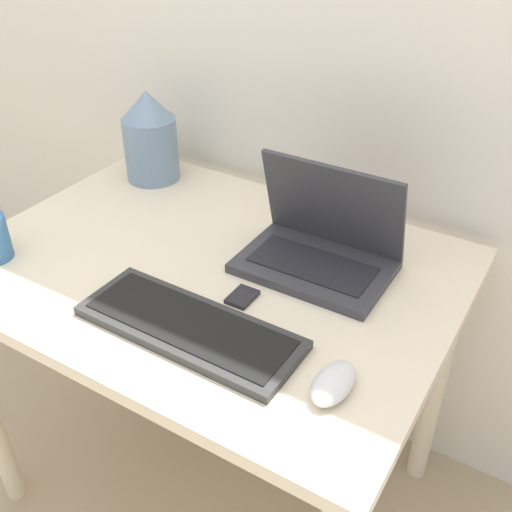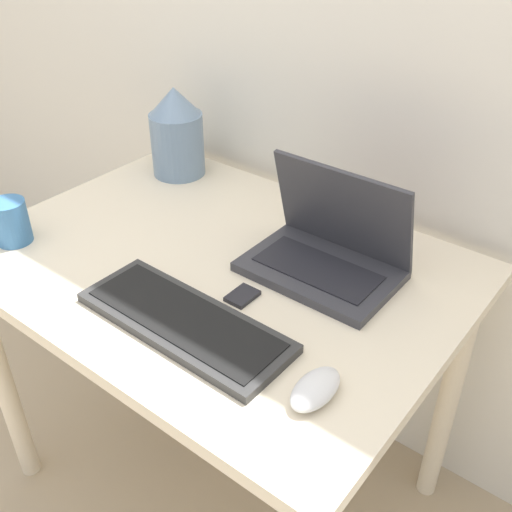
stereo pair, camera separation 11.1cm
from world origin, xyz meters
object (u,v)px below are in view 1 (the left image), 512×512
Objects in this scene: keyboard at (189,327)px; mouse at (333,383)px; mp3_player at (242,297)px; vase at (150,137)px; laptop at (321,245)px.

mouse is at bearing 0.67° from keyboard.
keyboard is 3.81× the size of mouse.
keyboard is 6.81× the size of mp3_player.
mouse is 0.28m from mp3_player.
vase is (-0.74, 0.45, 0.10)m from mouse.
mouse is 1.79× the size of mp3_player.
laptop is 0.58m from vase.
vase reaches higher than laptop.
keyboard is at bearing -179.33° from mouse.
vase reaches higher than mouse.
vase is at bearing 146.26° from mp3_player.
mouse reaches higher than keyboard.
mouse is 0.47× the size of vase.
laptop is 2.76× the size of mouse.
mouse is at bearing -26.62° from mp3_player.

